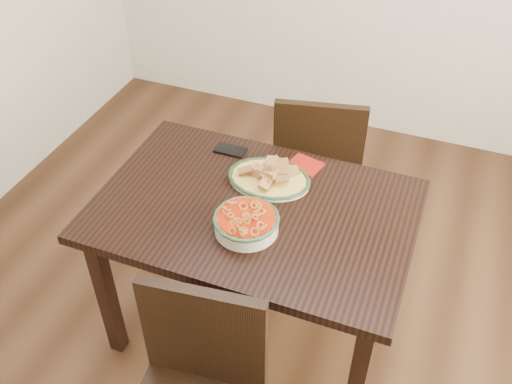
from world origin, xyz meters
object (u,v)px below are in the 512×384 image
(dining_table, at_px, (254,225))
(chair_far, at_px, (318,160))
(fish_plate, at_px, (269,172))
(noodle_bowl, at_px, (246,221))
(smartphone, at_px, (231,150))

(dining_table, bearing_deg, chair_far, 84.41)
(dining_table, relative_size, fish_plate, 3.66)
(dining_table, relative_size, chair_far, 1.38)
(dining_table, height_order, noodle_bowl, noodle_bowl)
(dining_table, bearing_deg, fish_plate, 90.29)
(chair_far, distance_m, smartphone, 0.55)
(dining_table, bearing_deg, smartphone, 127.14)
(fish_plate, height_order, noodle_bowl, fish_plate)
(chair_far, relative_size, fish_plate, 2.65)
(noodle_bowl, bearing_deg, dining_table, 98.48)
(dining_table, relative_size, noodle_bowl, 4.98)
(smartphone, bearing_deg, dining_table, -53.85)
(fish_plate, height_order, smartphone, fish_plate)
(fish_plate, relative_size, noodle_bowl, 1.36)
(dining_table, xyz_separation_m, chair_far, (0.07, 0.69, -0.15))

